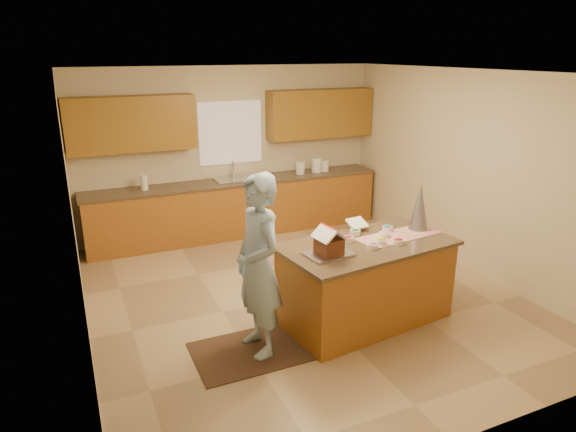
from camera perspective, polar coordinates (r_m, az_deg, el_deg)
The scene contains 28 objects.
floor at distance 6.44m, azimuth 1.56°, elevation -8.88°, with size 5.50×5.50×0.00m, color tan.
ceiling at distance 5.74m, azimuth 1.79°, elevation 15.87°, with size 5.50×5.50×0.00m, color silver.
wall_back at distance 8.45m, azimuth -6.49°, elevation 7.29°, with size 5.50×5.50×0.00m, color beige.
wall_front at distance 3.82m, azimuth 19.97°, elevation -7.47°, with size 5.50×5.50×0.00m, color beige.
wall_left at distance 5.40m, azimuth -22.98°, elevation -0.32°, with size 5.50×5.50×0.00m, color beige.
wall_right at distance 7.36m, azimuth 19.56°, elevation 4.73°, with size 5.50×5.50×0.00m, color beige.
stone_accent at distance 4.68m, azimuth -22.23°, elevation -4.30°, with size 2.50×2.50×0.00m, color gray.
window_curtain at distance 8.37m, azimuth -6.50°, elevation 9.27°, with size 1.05×0.03×1.00m, color white.
back_counter_base at distance 8.39m, azimuth -5.64°, elevation 0.84°, with size 4.80×0.60×0.88m, color #A05B21.
back_counter_top at distance 8.27m, azimuth -5.74°, elevation 3.88°, with size 4.85×0.63×0.04m, color brown.
upper_cabinet_left at distance 7.86m, azimuth -17.19°, elevation 9.86°, with size 1.85×0.35×0.80m, color #8E5D1E.
upper_cabinet_right at distance 8.79m, azimuth 3.60°, elevation 11.42°, with size 1.85×0.35×0.80m, color #8E5D1E.
sink at distance 8.27m, azimuth -5.74°, elevation 3.81°, with size 0.70×0.45×0.12m, color silver.
faucet at distance 8.40m, azimuth -6.17°, elevation 5.21°, with size 0.03×0.03×0.28m, color silver.
island_base at distance 5.77m, azimuth 8.72°, elevation -7.55°, with size 1.82×0.91×0.89m, color #A05B21.
island_top at distance 5.59m, azimuth 8.95°, elevation -3.24°, with size 1.90×0.99×0.04m, color brown.
table_runner at distance 5.87m, azimuth 12.39°, elevation -2.15°, with size 1.01×0.36×0.01m, color #A0150B.
baking_tray at distance 5.22m, azimuth 4.59°, elevation -4.27°, with size 0.47×0.34×0.03m, color silver.
cookbook at distance 5.92m, azimuth 7.76°, elevation -0.80°, with size 0.22×0.02×0.18m, color white.
tinsel_tree at distance 6.04m, azimuth 14.56°, elevation 1.04°, with size 0.22×0.22×0.56m, color #A3A3AF.
rug at distance 5.38m, azimuth -3.69°, elevation -14.81°, with size 1.25×0.82×0.01m, color black.
boy at distance 4.95m, azimuth -3.36°, elevation -5.64°, with size 0.67×0.44×1.84m, color #93B3D0.
canister_a at distance 8.65m, azimuth 1.39°, elevation 5.45°, with size 0.15×0.15×0.21m, color white.
canister_b at distance 8.78m, azimuth 3.24°, elevation 5.75°, with size 0.17×0.17×0.25m, color white.
canister_c at distance 8.86m, azimuth 4.16°, elevation 5.65°, with size 0.13×0.13×0.19m, color white.
paper_towel at distance 7.92m, azimuth -15.86°, elevation 3.63°, with size 0.10×0.10×0.23m, color white.
gingerbread_house at distance 5.17m, azimuth 4.63°, elevation -3.04°, with size 0.31×0.32×0.29m.
candy_bowls at distance 5.68m, azimuth 9.77°, elevation -2.41°, with size 0.71×0.57×0.06m.
Camera 1 is at (-2.49, -5.17, 2.93)m, focal length 31.65 mm.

